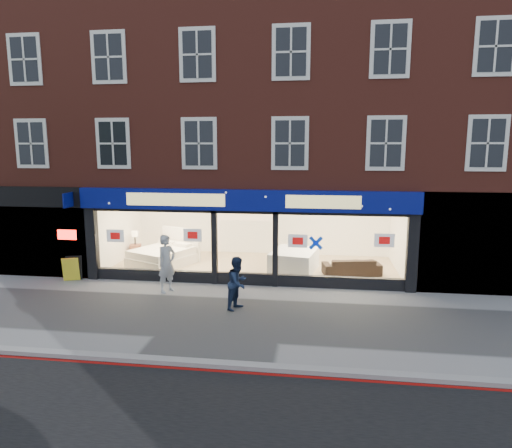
% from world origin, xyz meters
% --- Properties ---
extents(ground, '(120.00, 120.00, 0.00)m').
position_xyz_m(ground, '(0.00, 0.00, 0.00)').
color(ground, gray).
rests_on(ground, ground).
extents(kerb_line, '(60.00, 0.10, 0.01)m').
position_xyz_m(kerb_line, '(0.00, -3.10, 0.01)').
color(kerb_line, '#8C0A07').
rests_on(kerb_line, ground).
extents(kerb_stone, '(60.00, 0.25, 0.12)m').
position_xyz_m(kerb_stone, '(0.00, -2.90, 0.06)').
color(kerb_stone, gray).
rests_on(kerb_stone, ground).
extents(showroom_floor, '(11.00, 4.50, 0.10)m').
position_xyz_m(showroom_floor, '(0.00, 5.25, 0.05)').
color(showroom_floor, tan).
rests_on(showroom_floor, ground).
extents(building, '(19.00, 8.26, 10.30)m').
position_xyz_m(building, '(-0.02, 6.93, 6.67)').
color(building, maroon).
rests_on(building, ground).
extents(display_bed, '(2.70, 2.89, 1.31)m').
position_xyz_m(display_bed, '(-3.54, 4.95, 0.46)').
color(display_bed, white).
rests_on(display_bed, showroom_floor).
extents(bedside_table, '(0.57, 0.57, 0.55)m').
position_xyz_m(bedside_table, '(-5.10, 5.87, 0.38)').
color(bedside_table, brown).
rests_on(bedside_table, showroom_floor).
extents(mattress_stack, '(1.87, 2.19, 0.77)m').
position_xyz_m(mattress_stack, '(1.60, 4.73, 0.48)').
color(mattress_stack, white).
rests_on(mattress_stack, showroom_floor).
extents(sofa, '(2.18, 1.18, 0.60)m').
position_xyz_m(sofa, '(3.70, 4.48, 0.40)').
color(sofa, black).
rests_on(sofa, showroom_floor).
extents(a_board, '(0.65, 0.53, 0.87)m').
position_xyz_m(a_board, '(-6.14, 2.70, 0.43)').
color(a_board, yellow).
rests_on(a_board, ground).
extents(pedestrian_grey, '(0.74, 0.83, 1.90)m').
position_xyz_m(pedestrian_grey, '(-2.40, 1.96, 0.95)').
color(pedestrian_grey, '#B4B8BC').
rests_on(pedestrian_grey, ground).
extents(pedestrian_blue, '(0.84, 0.93, 1.57)m').
position_xyz_m(pedestrian_blue, '(0.18, 0.68, 0.78)').
color(pedestrian_blue, '#172542').
rests_on(pedestrian_blue, ground).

